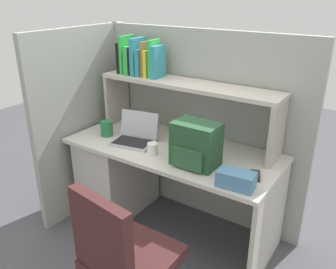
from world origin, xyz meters
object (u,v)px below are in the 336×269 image
Objects in this scene: computer_mouse at (255,176)px; paper_cup at (153,149)px; laptop at (135,136)px; snack_canister at (107,128)px; backpack at (196,145)px; tissue_box at (236,180)px.

paper_cup reaches higher than computer_mouse.
snack_canister is at bearing -174.09° from laptop.
paper_cup is (-0.33, -0.03, -0.10)m from backpack.
snack_canister is at bearing 176.95° from backpack.
snack_canister is at bearing 166.81° from tissue_box.
laptop is at bearing 172.74° from backpack.
paper_cup is 0.38× the size of tissue_box.
laptop is 0.93m from tissue_box.
tissue_box is at bearing -11.70° from laptop.
laptop is at bearing 5.91° from snack_canister.
backpack is 0.38m from tissue_box.
computer_mouse is (0.40, 0.05, -0.13)m from backpack.
computer_mouse is at bearing -1.36° from laptop.
tissue_box is 1.19m from snack_canister.
backpack is 3.60× the size of paper_cup.
laptop reaches higher than snack_canister.
tissue_box is (0.35, -0.12, -0.09)m from backpack.
backpack is 2.88× the size of computer_mouse.
laptop is 0.58m from backpack.
laptop is at bearing 156.91° from paper_cup.
backpack is 0.84m from snack_canister.
backpack is 1.36× the size of tissue_box.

